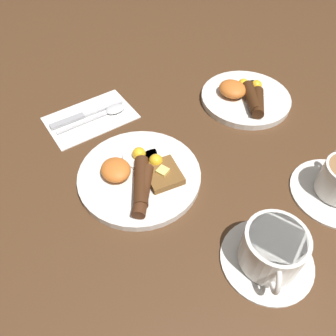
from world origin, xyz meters
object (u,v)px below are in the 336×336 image
object	(u,v)px
breakfast_plate_far	(245,96)
knife	(83,115)
breakfast_plate_near	(140,175)
teacup_near	(272,251)
spoon	(109,112)

from	to	relation	value
breakfast_plate_far	knife	distance (m)	0.40
breakfast_plate_far	knife	size ratio (longest dim) A/B	1.21
breakfast_plate_near	teacup_near	distance (m)	0.28
breakfast_plate_near	breakfast_plate_far	world-z (taller)	breakfast_plate_far
breakfast_plate_near	teacup_near	xyz separation A→B (m)	(0.27, 0.08, 0.02)
breakfast_plate_near	knife	size ratio (longest dim) A/B	1.34
knife	spoon	size ratio (longest dim) A/B	1.05
breakfast_plate_far	spoon	xyz separation A→B (m)	(-0.15, -0.30, -0.01)
breakfast_plate_far	knife	bearing A→B (deg)	-115.63
teacup_near	knife	size ratio (longest dim) A/B	0.84
knife	spoon	world-z (taller)	spoon
spoon	breakfast_plate_near	bearing A→B (deg)	-100.51
teacup_near	spoon	xyz separation A→B (m)	(-0.48, -0.04, -0.03)
breakfast_plate_near	spoon	size ratio (longest dim) A/B	1.41
breakfast_plate_far	spoon	world-z (taller)	breakfast_plate_far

